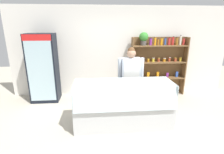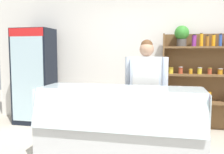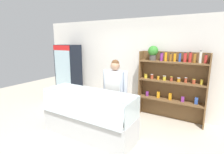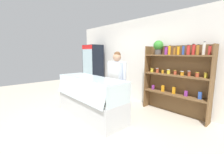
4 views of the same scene
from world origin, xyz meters
name	(u,v)px [view 3 (image 3 of 4)]	position (x,y,z in m)	size (l,w,h in m)	color
ground_plane	(97,138)	(0.00, 0.00, 0.00)	(12.00, 12.00, 0.00)	beige
back_wall	(136,65)	(0.00, 2.00, 1.35)	(6.80, 0.10, 2.70)	white
drinks_fridge	(69,73)	(-2.30, 1.53, 0.97)	(0.77, 0.56, 1.93)	black
shelving_unit	(170,79)	(1.06, 1.76, 1.09)	(1.69, 0.29, 1.94)	brown
deli_display_case	(89,122)	(-0.23, 0.01, 0.31)	(2.10, 0.78, 1.01)	silver
shop_clerk	(115,88)	(0.05, 0.67, 0.98)	(0.65, 0.25, 1.65)	#2D2D38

